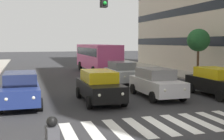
{
  "coord_description": "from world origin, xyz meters",
  "views": [
    {
      "loc": [
        5.49,
        10.08,
        3.28
      ],
      "look_at": [
        0.33,
        -6.92,
        1.55
      ],
      "focal_mm": 46.17,
      "sensor_mm": 36.0,
      "label": 1
    }
  ],
  "objects_px": {
    "car_0": "(217,82)",
    "street_tree_2": "(198,40)",
    "car_3": "(21,89)",
    "car_1": "(156,83)",
    "traffic_light_gantry": "(8,28)",
    "car_row2_0": "(122,72)",
    "car_2": "(99,86)",
    "bus_behind_traffic": "(97,55)"
  },
  "relations": [
    {
      "from": "car_1",
      "to": "car_row2_0",
      "type": "relative_size",
      "value": 1.0
    },
    {
      "from": "car_1",
      "to": "car_row2_0",
      "type": "bearing_deg",
      "value": -89.62
    },
    {
      "from": "car_0",
      "to": "traffic_light_gantry",
      "type": "bearing_deg",
      "value": 19.45
    },
    {
      "from": "bus_behind_traffic",
      "to": "street_tree_2",
      "type": "bearing_deg",
      "value": 135.17
    },
    {
      "from": "car_row2_0",
      "to": "street_tree_2",
      "type": "xyz_separation_m",
      "value": [
        -7.54,
        -0.95,
        2.54
      ]
    },
    {
      "from": "car_row2_0",
      "to": "bus_behind_traffic",
      "type": "height_order",
      "value": "bus_behind_traffic"
    },
    {
      "from": "car_2",
      "to": "car_3",
      "type": "bearing_deg",
      "value": -3.43
    },
    {
      "from": "car_3",
      "to": "street_tree_2",
      "type": "bearing_deg",
      "value": -154.79
    },
    {
      "from": "traffic_light_gantry",
      "to": "car_0",
      "type": "bearing_deg",
      "value": -160.55
    },
    {
      "from": "car_2",
      "to": "traffic_light_gantry",
      "type": "relative_size",
      "value": 0.81
    },
    {
      "from": "car_3",
      "to": "car_row2_0",
      "type": "height_order",
      "value": "same"
    },
    {
      "from": "car_row2_0",
      "to": "bus_behind_traffic",
      "type": "xyz_separation_m",
      "value": [
        -0.04,
        -8.4,
        0.97
      ]
    },
    {
      "from": "car_3",
      "to": "car_1",
      "type": "bearing_deg",
      "value": -179.5
    },
    {
      "from": "car_row2_0",
      "to": "car_1",
      "type": "bearing_deg",
      "value": 90.38
    },
    {
      "from": "car_row2_0",
      "to": "traffic_light_gantry",
      "type": "distance_m",
      "value": 13.85
    },
    {
      "from": "bus_behind_traffic",
      "to": "car_3",
      "type": "bearing_deg",
      "value": 62.26
    },
    {
      "from": "street_tree_2",
      "to": "traffic_light_gantry",
      "type": "bearing_deg",
      "value": 37.73
    },
    {
      "from": "car_2",
      "to": "bus_behind_traffic",
      "type": "distance_m",
      "value": 15.3
    },
    {
      "from": "car_0",
      "to": "car_2",
      "type": "height_order",
      "value": "same"
    },
    {
      "from": "car_0",
      "to": "car_1",
      "type": "distance_m",
      "value": 3.76
    },
    {
      "from": "car_0",
      "to": "car_row2_0",
      "type": "xyz_separation_m",
      "value": [
        3.73,
        -6.9,
        0.0
      ]
    },
    {
      "from": "car_1",
      "to": "car_row2_0",
      "type": "distance_m",
      "value": 6.13
    },
    {
      "from": "car_0",
      "to": "street_tree_2",
      "type": "distance_m",
      "value": 9.09
    },
    {
      "from": "traffic_light_gantry",
      "to": "bus_behind_traffic",
      "type": "bearing_deg",
      "value": -112.27
    },
    {
      "from": "car_0",
      "to": "bus_behind_traffic",
      "type": "bearing_deg",
      "value": -76.46
    },
    {
      "from": "car_3",
      "to": "car_row2_0",
      "type": "bearing_deg",
      "value": -140.96
    },
    {
      "from": "car_row2_0",
      "to": "traffic_light_gantry",
      "type": "height_order",
      "value": "traffic_light_gantry"
    },
    {
      "from": "car_0",
      "to": "car_row2_0",
      "type": "distance_m",
      "value": 7.84
    },
    {
      "from": "car_0",
      "to": "car_3",
      "type": "distance_m",
      "value": 11.38
    },
    {
      "from": "car_1",
      "to": "traffic_light_gantry",
      "type": "height_order",
      "value": "traffic_light_gantry"
    },
    {
      "from": "car_0",
      "to": "car_3",
      "type": "height_order",
      "value": "same"
    },
    {
      "from": "car_1",
      "to": "traffic_light_gantry",
      "type": "relative_size",
      "value": 0.81
    },
    {
      "from": "street_tree_2",
      "to": "car_0",
      "type": "bearing_deg",
      "value": 64.08
    },
    {
      "from": "car_3",
      "to": "traffic_light_gantry",
      "type": "distance_m",
      "value": 5.61
    },
    {
      "from": "car_0",
      "to": "street_tree_2",
      "type": "xyz_separation_m",
      "value": [
        -3.81,
        -7.85,
        2.54
      ]
    },
    {
      "from": "car_row2_0",
      "to": "street_tree_2",
      "type": "height_order",
      "value": "street_tree_2"
    },
    {
      "from": "bus_behind_traffic",
      "to": "traffic_light_gantry",
      "type": "bearing_deg",
      "value": 67.73
    },
    {
      "from": "car_0",
      "to": "bus_behind_traffic",
      "type": "height_order",
      "value": "bus_behind_traffic"
    },
    {
      "from": "car_row2_0",
      "to": "street_tree_2",
      "type": "bearing_deg",
      "value": -172.82
    },
    {
      "from": "car_0",
      "to": "car_2",
      "type": "distance_m",
      "value": 7.25
    },
    {
      "from": "car_0",
      "to": "street_tree_2",
      "type": "height_order",
      "value": "street_tree_2"
    },
    {
      "from": "car_0",
      "to": "traffic_light_gantry",
      "type": "distance_m",
      "value": 12.67
    }
  ]
}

